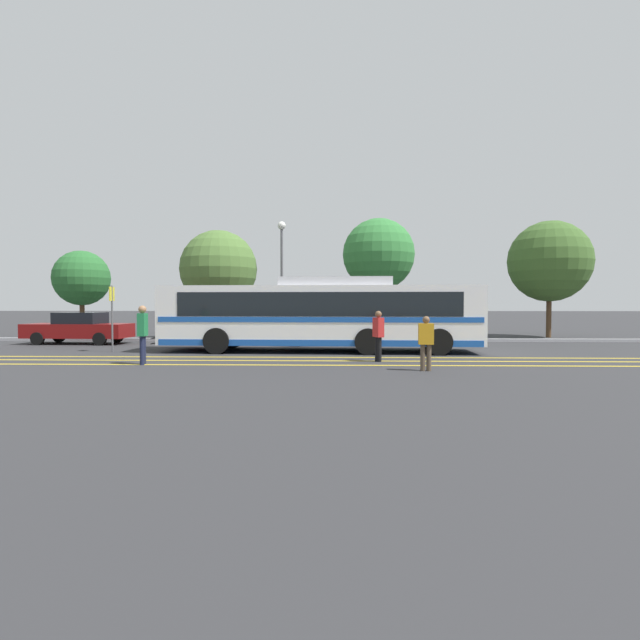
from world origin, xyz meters
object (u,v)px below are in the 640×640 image
at_px(parked_car_0, 79,328).
at_px(parked_car_1, 217,330).
at_px(bus_stop_sign, 112,310).
at_px(tree_0, 219,269).
at_px(pedestrian_2, 426,340).
at_px(tree_1, 82,278).
at_px(tree_3, 379,255).
at_px(tree_2, 550,261).
at_px(transit_bus, 320,314).
at_px(parked_car_2, 327,331).
at_px(pedestrian_1, 143,331).
at_px(pedestrian_0, 378,333).
at_px(street_lamp, 282,260).

bearing_deg(parked_car_0, parked_car_1, -86.03).
bearing_deg(bus_stop_sign, tree_0, -16.68).
bearing_deg(pedestrian_2, tree_1, 142.38).
bearing_deg(tree_3, tree_1, -179.94).
distance_m(parked_car_0, tree_3, 16.48).
bearing_deg(tree_1, tree_3, 0.06).
bearing_deg(tree_0, parked_car_1, -78.64).
xyz_separation_m(tree_1, tree_2, (27.28, -0.80, 0.87)).
bearing_deg(tree_3, transit_bus, -108.35).
bearing_deg(tree_2, pedestrian_2, -123.62).
distance_m(parked_car_2, pedestrian_1, 9.60).
bearing_deg(pedestrian_1, pedestrian_0, 93.72).
bearing_deg(tree_1, pedestrian_0, -37.93).
height_order(pedestrian_0, tree_1, tree_1).
height_order(parked_car_0, street_lamp, street_lamp).
height_order(pedestrian_0, bus_stop_sign, bus_stop_sign).
bearing_deg(street_lamp, parked_car_2, -53.89).
xyz_separation_m(tree_0, tree_2, (18.45, 1.67, 0.50)).
xyz_separation_m(transit_bus, pedestrian_2, (3.17, -5.68, -0.63)).
bearing_deg(pedestrian_0, parked_car_2, -7.30).
bearing_deg(tree_0, tree_1, 164.36).
relative_size(parked_car_2, bus_stop_sign, 1.66).
bearing_deg(tree_1, bus_stop_sign, -57.59).
height_order(parked_car_1, tree_1, tree_1).
relative_size(parked_car_1, pedestrian_1, 2.28).
distance_m(pedestrian_2, tree_1, 23.47).
relative_size(parked_car_0, pedestrian_1, 2.61).
relative_size(parked_car_2, pedestrian_0, 2.61).
bearing_deg(pedestrian_1, tree_1, -150.88).
bearing_deg(tree_0, street_lamp, -5.99).
bearing_deg(tree_1, transit_bus, -33.10).
xyz_separation_m(street_lamp, tree_3, (5.41, 2.85, 0.56)).
xyz_separation_m(pedestrian_2, tree_0, (-8.90, 12.70, 2.93)).
distance_m(pedestrian_2, tree_0, 15.78).
distance_m(transit_bus, tree_2, 15.66).
bearing_deg(parked_car_2, bus_stop_sign, -69.54).
height_order(tree_0, tree_2, tree_2).
distance_m(parked_car_1, tree_0, 4.63).
bearing_deg(tree_0, pedestrian_1, -88.76).
xyz_separation_m(pedestrian_2, tree_3, (-0.01, 15.19, 3.92)).
height_order(transit_bus, pedestrian_2, transit_bus).
bearing_deg(pedestrian_0, bus_stop_sign, 51.48).
xyz_separation_m(parked_car_0, tree_1, (-2.92, 6.01, 2.69)).
relative_size(parked_car_0, tree_2, 0.74).
bearing_deg(parked_car_1, tree_2, 105.98).
bearing_deg(tree_2, pedestrian_1, -144.21).
bearing_deg(pedestrian_1, tree_2, 121.82).
distance_m(pedestrian_1, bus_stop_sign, 4.89).
bearing_deg(parked_car_2, tree_1, -116.09).
distance_m(parked_car_2, bus_stop_sign, 9.30).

